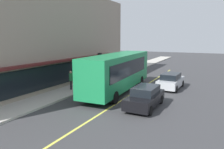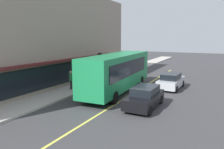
{
  "view_description": "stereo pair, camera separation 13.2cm",
  "coord_description": "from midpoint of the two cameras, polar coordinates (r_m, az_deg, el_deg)",
  "views": [
    {
      "loc": [
        -16.17,
        -6.88,
        5.01
      ],
      "look_at": [
        1.78,
        2.04,
        1.6
      ],
      "focal_mm": 35.14,
      "sensor_mm": 36.0,
      "label": 1
    },
    {
      "loc": [
        -16.11,
        -6.99,
        5.01
      ],
      "look_at": [
        1.78,
        2.04,
        1.6
      ],
      "focal_mm": 35.14,
      "sensor_mm": 36.0,
      "label": 2
    }
  ],
  "objects": [
    {
      "name": "car_black",
      "position": [
        16.07,
        8.37,
        -5.86
      ],
      "size": [
        4.31,
        1.88,
        1.52
      ],
      "color": "black",
      "rests_on": "ground"
    },
    {
      "name": "car_silver",
      "position": [
        22.43,
        14.9,
        -1.64
      ],
      "size": [
        4.38,
        2.01,
        1.52
      ],
      "color": "#B7BABF",
      "rests_on": "ground"
    },
    {
      "name": "traffic_light",
      "position": [
        23.9,
        -3.32,
        3.69
      ],
      "size": [
        0.3,
        0.52,
        3.2
      ],
      "color": "#2D2D33",
      "rests_on": "sidewalk"
    },
    {
      "name": "storefront_building",
      "position": [
        24.76,
        -20.92,
        8.91
      ],
      "size": [
        27.77,
        9.05,
        9.93
      ],
      "color": "gray",
      "rests_on": "ground"
    },
    {
      "name": "ground",
      "position": [
        18.27,
        3.05,
        -6.28
      ],
      "size": [
        120.0,
        120.0,
        0.0
      ],
      "primitive_type": "plane",
      "color": "#38383A"
    },
    {
      "name": "sidewalk",
      "position": [
        21.04,
        -11.16,
        -4.1
      ],
      "size": [
        80.0,
        2.72,
        0.15
      ],
      "primitive_type": "cube",
      "color": "#B2ADA3",
      "rests_on": "ground"
    },
    {
      "name": "pedestrian_waiting",
      "position": [
        26.0,
        -2.74,
        1.02
      ],
      "size": [
        0.34,
        0.34,
        1.61
      ],
      "color": "black",
      "rests_on": "sidewalk"
    },
    {
      "name": "bus",
      "position": [
        20.03,
        1.48,
        0.97
      ],
      "size": [
        11.23,
        3.03,
        3.5
      ],
      "color": "#197F47",
      "rests_on": "ground"
    },
    {
      "name": "pedestrian_near_storefront",
      "position": [
        24.04,
        -6.03,
        0.4
      ],
      "size": [
        0.34,
        0.34,
        1.69
      ],
      "color": "black",
      "rests_on": "sidewalk"
    },
    {
      "name": "pedestrian_by_curb",
      "position": [
        20.9,
        -10.86,
        -0.99
      ],
      "size": [
        0.34,
        0.34,
        1.76
      ],
      "color": "black",
      "rests_on": "sidewalk"
    },
    {
      "name": "lane_centre_stripe",
      "position": [
        18.27,
        3.05,
        -6.26
      ],
      "size": [
        36.0,
        0.16,
        0.01
      ],
      "primitive_type": "cube",
      "color": "#D8D14C",
      "rests_on": "ground"
    }
  ]
}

